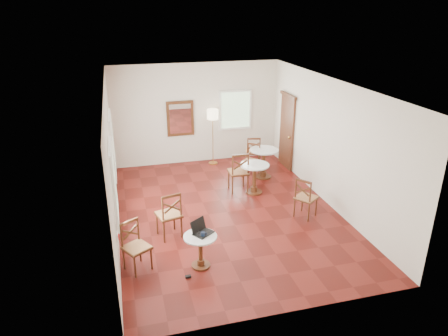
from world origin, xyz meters
name	(u,v)px	position (x,y,z in m)	size (l,w,h in m)	color
ground	(227,212)	(0.00, 0.00, 0.00)	(7.00, 7.00, 0.00)	#5D1510
room_shell	(222,132)	(-0.06, 0.27, 1.89)	(5.02, 7.02, 3.01)	silver
cafe_table_near	(200,248)	(-1.04, -1.93, 0.40)	(0.61, 0.61, 0.65)	#4E2713
cafe_table_mid	(254,175)	(0.95, 0.85, 0.49)	(0.74, 0.74, 0.79)	#4E2713
cafe_table_back	(264,160)	(1.53, 1.74, 0.51)	(0.79, 0.79, 0.83)	#4E2713
chair_near_a	(169,215)	(-1.45, -0.73, 0.51)	(0.58, 0.58, 1.03)	#4E2713
chair_near_b	(136,247)	(-2.19, -1.70, 0.47)	(0.60, 0.60, 0.95)	#4E2713
chair_mid_a	(239,172)	(0.59, 1.05, 0.54)	(0.51, 0.51, 1.08)	#4E2713
chair_mid_b	(306,198)	(1.66, -0.66, 0.48)	(0.62, 0.62, 0.96)	#4E2713
chair_back_a	(253,152)	(1.51, 2.60, 0.47)	(0.54, 0.54, 0.95)	#4E2713
chair_back_b	(251,161)	(1.22, 1.92, 0.46)	(0.61, 0.61, 0.93)	#4E2713
floor_lamp	(213,118)	(0.41, 3.15, 1.43)	(0.33, 0.33, 1.69)	#BF8C3F
laptop	(201,230)	(-1.00, -1.83, 0.71)	(0.45, 0.44, 0.25)	black
mouse	(202,235)	(-1.00, -1.95, 0.67)	(0.10, 0.06, 0.04)	black
navy_mug	(203,234)	(-0.99, -1.97, 0.70)	(0.11, 0.08, 0.09)	#0F1A32
water_glass	(198,234)	(-1.08, -1.94, 0.70)	(0.06, 0.06, 0.10)	white
power_adapter	(188,277)	(-1.33, -2.22, 0.02)	(0.10, 0.06, 0.04)	black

